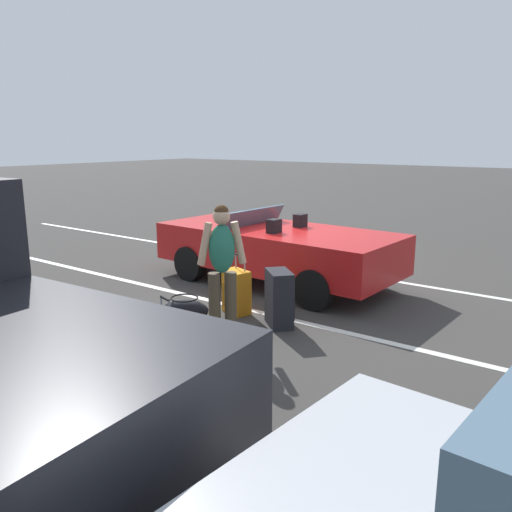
{
  "coord_description": "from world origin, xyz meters",
  "views": [
    {
      "loc": [
        -4.77,
        7.18,
        2.42
      ],
      "look_at": [
        -0.44,
        1.22,
        0.75
      ],
      "focal_mm": 36.57,
      "sensor_mm": 36.0,
      "label": 1
    }
  ],
  "objects": [
    {
      "name": "duffel_bag",
      "position": [
        -0.07,
        2.34,
        0.16
      ],
      "size": [
        0.69,
        0.62,
        0.34
      ],
      "rotation": [
        0.0,
        0.0,
        0.63
      ],
      "color": "black",
      "rests_on": "ground_plane"
    },
    {
      "name": "lot_line_mid",
      "position": [
        0.0,
        1.45,
        0.0
      ],
      "size": [
        18.0,
        0.12,
        0.01
      ],
      "primitive_type": "cube",
      "color": "silver",
      "rests_on": "ground_plane"
    },
    {
      "name": "suitcase_small_carryon",
      "position": [
        -0.96,
        3.48,
        0.25
      ],
      "size": [
        0.39,
        0.3,
        0.8
      ],
      "rotation": [
        0.0,
        0.0,
        4.4
      ],
      "color": "black",
      "rests_on": "ground_plane"
    },
    {
      "name": "lot_line_far",
      "position": [
        0.0,
        4.15,
        0.0
      ],
      "size": [
        18.0,
        0.12,
        0.01
      ],
      "primitive_type": "cube",
      "color": "silver",
      "rests_on": "ground_plane"
    },
    {
      "name": "traveler_person",
      "position": [
        -0.83,
        2.46,
        0.93
      ],
      "size": [
        0.47,
        0.5,
        1.65
      ],
      "rotation": [
        0.0,
        0.0,
        -0.75
      ],
      "color": "#4C3F2D",
      "rests_on": "ground_plane"
    },
    {
      "name": "suitcase_large_black",
      "position": [
        -1.19,
        1.72,
        0.37
      ],
      "size": [
        0.54,
        0.53,
        0.74
      ],
      "rotation": [
        0.0,
        0.0,
        3.98
      ],
      "color": "black",
      "rests_on": "ground_plane"
    },
    {
      "name": "convertible_car",
      "position": [
        0.21,
        -0.01,
        0.59
      ],
      "size": [
        4.22,
        2.0,
        1.24
      ],
      "rotation": [
        0.0,
        0.0,
        -0.05
      ],
      "color": "red",
      "rests_on": "ground_plane"
    },
    {
      "name": "lot_line_near",
      "position": [
        0.0,
        -1.25,
        0.0
      ],
      "size": [
        18.0,
        0.12,
        0.01
      ],
      "primitive_type": "cube",
      "color": "silver",
      "rests_on": "ground_plane"
    },
    {
      "name": "ground_plane",
      "position": [
        0.0,
        0.0,
        0.0
      ],
      "size": [
        80.0,
        80.0,
        0.0
      ],
      "primitive_type": "plane",
      "color": "#383533"
    },
    {
      "name": "suitcase_medium_bright",
      "position": [
        -0.42,
        1.66,
        0.31
      ],
      "size": [
        0.45,
        0.36,
        0.84
      ],
      "rotation": [
        0.0,
        0.0,
        1.26
      ],
      "color": "orange",
      "rests_on": "ground_plane"
    }
  ]
}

